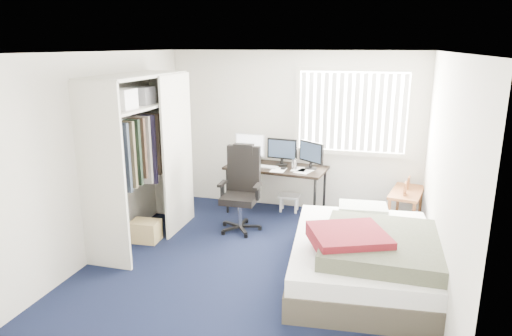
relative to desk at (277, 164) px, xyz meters
The scene contains 10 objects.
ground 1.93m from the desk, 83.96° to the right, with size 4.20×4.20×0.00m, color black.
room_shell 1.91m from the desk, 83.96° to the right, with size 4.20×4.20×4.20m.
window_assembly 1.39m from the desk, 14.82° to the left, with size 1.72×0.09×1.32m.
closet 2.18m from the desk, 134.97° to the right, with size 0.64×1.84×2.22m.
desk is the anchor object (origin of this frame).
office_chair 0.91m from the desk, 113.49° to the right, with size 0.58×0.58×1.22m.
footstool 0.61m from the desk, 27.64° to the left, with size 0.34×0.27×0.27m.
nightstand 1.96m from the desk, ahead, with size 0.55×0.88×0.74m.
bed 2.41m from the desk, 51.94° to the right, with size 1.79×2.28×0.70m.
pine_box 2.23m from the desk, 133.21° to the right, with size 0.38×0.28×0.28m, color tan.
Camera 1 is at (1.32, -4.93, 2.57)m, focal length 32.00 mm.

